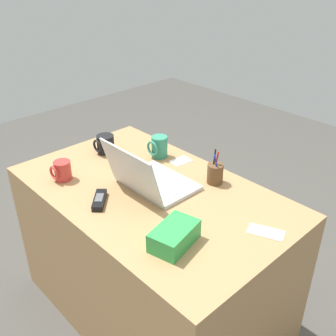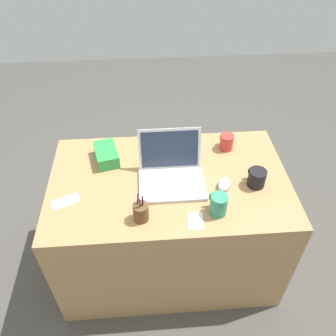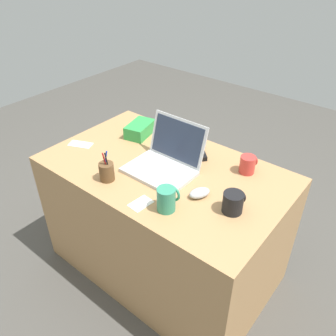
% 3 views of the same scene
% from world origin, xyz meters
% --- Properties ---
extents(ground_plane, '(6.00, 6.00, 0.00)m').
position_xyz_m(ground_plane, '(0.00, 0.00, 0.00)').
color(ground_plane, '#4C4944').
extents(desk, '(1.24, 0.75, 0.73)m').
position_xyz_m(desk, '(0.00, 0.00, 0.36)').
color(desk, tan).
rests_on(desk, ground).
extents(laptop, '(0.33, 0.30, 0.23)m').
position_xyz_m(laptop, '(0.01, -0.00, 0.77)').
color(laptop, silver).
rests_on(laptop, desk).
extents(computer_mouse, '(0.10, 0.12, 0.04)m').
position_xyz_m(computer_mouse, '(0.27, -0.08, 0.75)').
color(computer_mouse, silver).
rests_on(computer_mouse, desk).
extents(coffee_mug_white, '(0.08, 0.09, 0.11)m').
position_xyz_m(coffee_mug_white, '(0.21, -0.24, 0.78)').
color(coffee_mug_white, '#338C6B').
rests_on(coffee_mug_white, desk).
extents(coffee_mug_tall, '(0.09, 0.10, 0.09)m').
position_xyz_m(coffee_mug_tall, '(0.44, -0.07, 0.77)').
color(coffee_mug_tall, black).
rests_on(coffee_mug_tall, desk).
extents(coffee_mug_spare, '(0.08, 0.09, 0.09)m').
position_xyz_m(coffee_mug_spare, '(0.34, 0.23, 0.77)').
color(coffee_mug_spare, '#C63833').
rests_on(coffee_mug_spare, desk).
extents(cordless_phone, '(0.13, 0.13, 0.03)m').
position_xyz_m(cordless_phone, '(0.07, 0.22, 0.74)').
color(cordless_phone, black).
rests_on(cordless_phone, desk).
extents(pen_holder, '(0.07, 0.07, 0.16)m').
position_xyz_m(pen_holder, '(-0.15, -0.25, 0.77)').
color(pen_holder, brown).
rests_on(pen_holder, desk).
extents(snack_bag, '(0.15, 0.20, 0.07)m').
position_xyz_m(snack_bag, '(-0.33, 0.18, 0.76)').
color(snack_bag, green).
rests_on(snack_bag, desk).
extents(paper_note_near_laptop, '(0.08, 0.11, 0.00)m').
position_xyz_m(paper_note_near_laptop, '(0.10, -0.28, 0.73)').
color(paper_note_near_laptop, white).
rests_on(paper_note_near_laptop, desk).
extents(paper_note_left, '(0.15, 0.11, 0.00)m').
position_xyz_m(paper_note_left, '(-0.51, -0.12, 0.73)').
color(paper_note_left, white).
rests_on(paper_note_left, desk).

